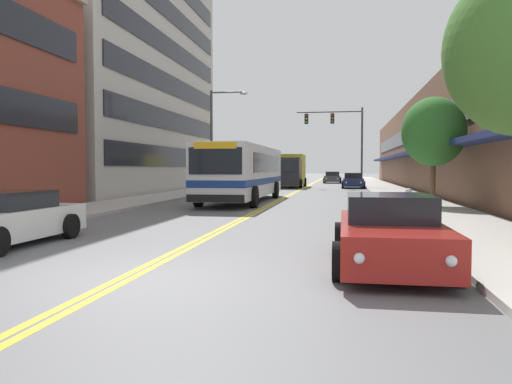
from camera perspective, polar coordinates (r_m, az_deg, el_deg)
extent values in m
plane|color=slate|center=(44.58, 5.36, 0.42)|extent=(240.00, 240.00, 0.00)
cube|color=#B2ADA5|center=(45.70, -3.61, 0.57)|extent=(3.30, 106.00, 0.13)
cube|color=#B2ADA5|center=(44.59, 14.56, 0.43)|extent=(3.30, 106.00, 0.13)
cube|color=yellow|center=(44.59, 5.24, 0.43)|extent=(0.14, 106.00, 0.01)
cube|color=yellow|center=(44.58, 5.49, 0.43)|extent=(0.14, 106.00, 0.01)
cube|color=#BCB7AD|center=(41.46, -17.82, 16.69)|extent=(12.00, 23.68, 23.77)
cube|color=black|center=(37.82, -9.46, 3.98)|extent=(0.08, 21.78, 1.40)
cube|color=black|center=(37.97, -9.49, 7.97)|extent=(0.08, 21.78, 1.40)
cube|color=black|center=(38.31, -9.52, 11.91)|extent=(0.08, 21.78, 1.40)
cube|color=black|center=(38.81, -9.56, 15.76)|extent=(0.08, 21.78, 1.40)
cube|color=black|center=(39.49, -9.59, 19.49)|extent=(0.08, 21.78, 1.40)
cube|color=brown|center=(45.47, 22.08, 5.03)|extent=(8.00, 68.00, 7.54)
cube|color=navy|center=(44.70, 16.33, 4.05)|extent=(1.10, 61.20, 0.24)
cube|color=black|center=(44.84, 17.02, 6.30)|extent=(0.08, 61.20, 1.40)
cube|color=silver|center=(26.85, -1.45, 2.41)|extent=(2.55, 12.02, 2.59)
cube|color=navy|center=(26.86, -1.45, 1.30)|extent=(2.57, 12.04, 0.32)
cube|color=black|center=(27.44, -1.20, 3.28)|extent=(2.58, 9.37, 0.93)
cube|color=black|center=(20.97, -4.69, 3.57)|extent=(2.30, 0.04, 1.14)
cube|color=yellow|center=(20.98, -4.71, 5.34)|extent=(1.84, 0.06, 0.28)
cube|color=black|center=(20.99, -4.69, -0.75)|extent=(2.50, 0.08, 0.32)
cylinder|color=black|center=(23.23, -6.59, -0.49)|extent=(0.30, 1.00, 1.00)
cylinder|color=black|center=(22.63, -0.24, -0.56)|extent=(0.30, 1.00, 1.00)
cylinder|color=black|center=(30.38, -2.64, 0.29)|extent=(0.30, 1.00, 1.00)
cylinder|color=black|center=(29.92, 2.25, 0.25)|extent=(0.30, 1.00, 1.00)
cube|color=#475675|center=(38.14, -2.02, 0.84)|extent=(1.87, 4.63, 0.69)
cube|color=black|center=(38.30, -1.97, 1.75)|extent=(1.61, 2.04, 0.52)
cylinder|color=black|center=(36.96, -3.93, 0.48)|extent=(0.22, 0.68, 0.68)
cylinder|color=black|center=(36.55, -1.02, 0.46)|extent=(0.22, 0.68, 0.68)
cylinder|color=black|center=(39.75, -2.95, 0.64)|extent=(0.22, 0.68, 0.68)
cylinder|color=black|center=(39.37, -0.23, 0.63)|extent=(0.22, 0.68, 0.68)
sphere|color=silver|center=(36.01, -3.81, 0.78)|extent=(0.16, 0.16, 0.16)
sphere|color=silver|center=(35.72, -1.77, 0.77)|extent=(0.16, 0.16, 0.16)
cube|color=red|center=(40.55, -2.28, 1.00)|extent=(0.18, 0.04, 0.10)
cube|color=red|center=(40.29, -0.40, 0.99)|extent=(0.18, 0.04, 0.10)
cube|color=white|center=(13.08, -27.25, -3.25)|extent=(1.89, 4.50, 0.68)
cube|color=black|center=(13.18, -26.83, -0.81)|extent=(1.63, 1.98, 0.42)
cylinder|color=black|center=(14.79, -26.97, -3.34)|extent=(0.22, 0.63, 0.63)
cylinder|color=black|center=(13.72, -20.47, -3.67)|extent=(0.22, 0.63, 0.63)
cube|color=red|center=(15.30, -24.19, -2.23)|extent=(0.18, 0.04, 0.10)
cube|color=red|center=(14.58, -19.74, -2.38)|extent=(0.18, 0.04, 0.10)
cube|color=maroon|center=(9.58, 14.99, -5.18)|extent=(1.77, 4.60, 0.66)
cube|color=black|center=(9.70, 14.94, -1.69)|extent=(1.52, 2.03, 0.48)
cylinder|color=black|center=(8.16, 9.47, -7.81)|extent=(0.22, 0.64, 0.64)
cylinder|color=black|center=(8.35, 22.12, -7.74)|extent=(0.22, 0.64, 0.64)
cylinder|color=black|center=(10.98, 9.58, -5.09)|extent=(0.22, 0.64, 0.64)
cylinder|color=black|center=(11.12, 18.99, -5.10)|extent=(0.22, 0.64, 0.64)
sphere|color=silver|center=(7.25, 11.73, -7.43)|extent=(0.16, 0.16, 0.16)
sphere|color=silver|center=(7.39, 21.44, -7.36)|extent=(0.16, 0.16, 0.16)
cube|color=red|center=(11.84, 10.92, -3.47)|extent=(0.18, 0.04, 0.10)
cube|color=red|center=(11.93, 17.06, -3.50)|extent=(0.18, 0.04, 0.10)
cube|color=#19234C|center=(45.75, 11.04, 1.10)|extent=(1.78, 4.16, 0.69)
cube|color=black|center=(45.90, 11.04, 1.85)|extent=(1.53, 1.83, 0.50)
cylinder|color=black|center=(44.46, 9.89, 0.81)|extent=(0.22, 0.66, 0.66)
cylinder|color=black|center=(44.50, 12.24, 0.79)|extent=(0.22, 0.66, 0.66)
cylinder|color=black|center=(47.03, 9.89, 0.92)|extent=(0.22, 0.66, 0.66)
cylinder|color=black|center=(47.07, 12.11, 0.90)|extent=(0.22, 0.66, 0.66)
sphere|color=silver|center=(43.64, 10.28, 1.08)|extent=(0.16, 0.16, 0.16)
sphere|color=silver|center=(43.67, 11.91, 1.06)|extent=(0.16, 0.16, 0.16)
cube|color=red|center=(47.83, 10.22, 1.22)|extent=(0.18, 0.04, 0.10)
cube|color=red|center=(47.85, 11.75, 1.21)|extent=(0.18, 0.04, 0.10)
cube|color=#38383D|center=(60.78, 8.73, 1.53)|extent=(1.85, 4.64, 0.70)
cube|color=black|center=(60.96, 8.74, 2.09)|extent=(1.59, 2.04, 0.49)
cylinder|color=black|center=(59.38, 7.79, 1.32)|extent=(0.22, 0.67, 0.67)
cylinder|color=black|center=(59.34, 9.62, 1.30)|extent=(0.22, 0.67, 0.67)
cylinder|color=black|center=(62.25, 7.88, 1.38)|extent=(0.22, 0.67, 0.67)
cylinder|color=black|center=(62.21, 9.63, 1.37)|extent=(0.22, 0.67, 0.67)
sphere|color=silver|center=(58.46, 8.05, 1.52)|extent=(0.16, 0.16, 0.16)
sphere|color=silver|center=(58.44, 9.32, 1.51)|extent=(0.16, 0.16, 0.16)
cube|color=red|center=(63.13, 8.17, 1.61)|extent=(0.18, 0.04, 0.10)
cube|color=red|center=(63.10, 9.38, 1.60)|extent=(0.18, 0.04, 0.10)
cube|color=#232328|center=(44.46, 3.49, 2.33)|extent=(2.50, 2.12, 2.45)
cube|color=black|center=(43.38, 3.33, 2.91)|extent=(2.12, 0.04, 1.08)
cube|color=yellow|center=(47.96, 3.96, 2.59)|extent=(2.55, 4.94, 2.83)
cylinder|color=black|center=(44.64, 1.85, 0.98)|extent=(0.28, 0.84, 0.84)
cylinder|color=black|center=(44.35, 5.12, 0.96)|extent=(0.28, 0.84, 0.84)
cylinder|color=black|center=(49.60, 2.66, 1.15)|extent=(0.28, 0.84, 0.84)
cylinder|color=black|center=(49.34, 5.60, 1.14)|extent=(0.28, 0.84, 0.84)
cylinder|color=#47474C|center=(46.46, 12.01, 4.96)|extent=(0.18, 0.18, 7.29)
cylinder|color=#47474C|center=(46.69, 8.36, 9.04)|extent=(5.93, 0.11, 0.11)
cube|color=black|center=(46.62, 8.73, 8.30)|extent=(0.34, 0.26, 0.92)
sphere|color=red|center=(46.49, 8.73, 8.66)|extent=(0.18, 0.18, 0.18)
sphere|color=yellow|center=(46.46, 8.72, 8.32)|extent=(0.18, 0.18, 0.18)
sphere|color=green|center=(46.43, 8.72, 7.98)|extent=(0.18, 0.18, 0.18)
cylinder|color=black|center=(46.67, 8.73, 8.95)|extent=(0.02, 0.02, 0.14)
cube|color=black|center=(46.73, 5.79, 8.31)|extent=(0.34, 0.26, 0.92)
sphere|color=red|center=(46.60, 5.77, 8.66)|extent=(0.18, 0.18, 0.18)
sphere|color=yellow|center=(46.57, 5.77, 8.33)|extent=(0.18, 0.18, 0.18)
sphere|color=green|center=(46.54, 5.77, 7.99)|extent=(0.18, 0.18, 0.18)
cylinder|color=black|center=(46.78, 5.79, 8.95)|extent=(0.02, 0.02, 0.14)
cylinder|color=#47474C|center=(34.11, -5.11, 5.63)|extent=(0.16, 0.16, 7.04)
cylinder|color=#47474C|center=(34.17, -3.28, 11.31)|extent=(2.25, 0.10, 0.10)
ellipsoid|color=#B2B2B7|center=(33.92, -1.39, 11.21)|extent=(0.56, 0.28, 0.20)
cylinder|color=brown|center=(23.88, 19.56, 1.10)|extent=(0.23, 0.23, 2.12)
ellipsoid|color=#2D6B28|center=(23.93, 19.65, 6.52)|extent=(2.82, 2.82, 3.11)
cylinder|color=#B7B7BC|center=(19.63, 17.03, -1.20)|extent=(0.27, 0.27, 0.74)
sphere|color=#B7B7BC|center=(19.61, 17.05, 0.07)|extent=(0.24, 0.24, 0.24)
cylinder|color=#B7B7BC|center=(19.60, 16.53, -0.96)|extent=(0.08, 0.12, 0.12)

